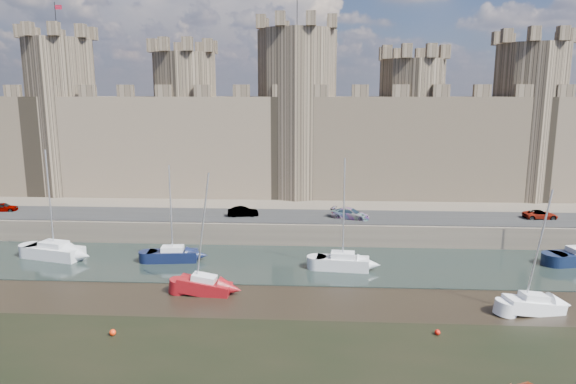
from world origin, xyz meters
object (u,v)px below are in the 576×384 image
car_0 (3,207)px  sailboat_2 (343,262)px  sailboat_5 (533,304)px  car_1 (243,212)px  car_3 (540,215)px  sailboat_4 (204,285)px  car_2 (350,214)px  sailboat_0 (54,251)px  sailboat_1 (173,254)px

car_0 → sailboat_2: size_ratio=0.31×
car_0 → sailboat_2: bearing=-115.1°
sailboat_2 → sailboat_5: size_ratio=1.10×
car_0 → car_1: car_1 is taller
car_3 → sailboat_4: 40.29m
sailboat_2 → sailboat_4: size_ratio=1.03×
car_2 → sailboat_2: sailboat_2 is taller
car_1 → sailboat_2: (11.34, -11.06, -2.24)m
car_0 → sailboat_5: 59.89m
car_2 → sailboat_0: bearing=125.6°
car_0 → sailboat_0: sailboat_0 is taller
car_1 → car_2: size_ratio=0.82×
sailboat_0 → sailboat_5: sailboat_0 is taller
car_2 → car_3: (22.18, 1.25, -0.11)m
sailboat_1 → sailboat_5: 33.47m
car_1 → sailboat_4: bearing=167.3°
car_3 → car_2: bearing=89.9°
car_2 → sailboat_2: 10.92m
car_2 → sailboat_4: sailboat_4 is taller
car_3 → sailboat_1: 42.13m
car_2 → sailboat_1: size_ratio=0.45×
car_2 → sailboat_1: sailboat_1 is taller
car_2 → sailboat_5: size_ratio=0.45×
car_0 → sailboat_1: 26.53m
sailboat_1 → car_1: bearing=51.6°
sailboat_2 → car_0: bearing=169.5°
sailboat_2 → sailboat_4: bearing=-145.6°
sailboat_5 → sailboat_1: bearing=150.5°
car_2 → sailboat_2: bearing=-167.5°
car_0 → sailboat_5: bearing=-119.5°
car_3 → sailboat_5: sailboat_5 is taller
car_1 → sailboat_1: sailboat_1 is taller
sailboat_0 → sailboat_1: sailboat_0 is taller
car_1 → sailboat_5: (25.86, -20.13, -2.38)m
sailboat_4 → car_0: bearing=151.8°
car_2 → car_3: size_ratio=1.16×
car_0 → sailboat_1: sailboat_1 is taller
car_1 → sailboat_2: 16.00m
car_1 → sailboat_0: (-18.48, -9.32, -2.24)m
sailboat_2 → sailboat_5: 17.11m
sailboat_1 → sailboat_4: (5.07, -8.19, -0.02)m
sailboat_0 → sailboat_5: (44.34, -10.81, -0.14)m
sailboat_4 → sailboat_5: 26.79m
sailboat_0 → sailboat_5: size_ratio=1.14×
car_3 → sailboat_2: bearing=113.3°
car_0 → car_2: bearing=-100.8°
car_0 → car_3: bearing=-99.1°
sailboat_0 → sailboat_2: sailboat_0 is taller
car_2 → sailboat_0: (-31.18, -8.85, -2.28)m
car_0 → car_1: bearing=-100.7°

